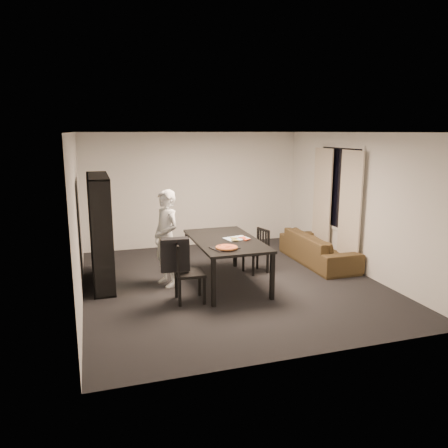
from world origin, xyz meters
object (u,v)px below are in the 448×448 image
object	(u,v)px
baking_tray	(224,248)
chair_right	(259,248)
bookshelf	(100,231)
chair_left	(184,268)
sofa	(318,248)
pepperoni_pizza	(227,247)
dining_table	(226,243)
person	(166,238)

from	to	relation	value
baking_tray	chair_right	bearing A→B (deg)	45.36
bookshelf	chair_left	world-z (taller)	bookshelf
bookshelf	sofa	bearing A→B (deg)	-0.15
baking_tray	pepperoni_pizza	size ratio (longest dim) A/B	1.14
baking_tray	pepperoni_pizza	bearing A→B (deg)	-70.93
bookshelf	dining_table	world-z (taller)	bookshelf
person	baking_tray	xyz separation A→B (m)	(0.79, -0.80, -0.02)
chair_right	sofa	size ratio (longest dim) A/B	0.40
person	baking_tray	size ratio (longest dim) A/B	4.16
bookshelf	sofa	xyz separation A→B (m)	(4.21, -0.01, -0.65)
bookshelf	sofa	size ratio (longest dim) A/B	0.93
pepperoni_pizza	person	bearing A→B (deg)	133.19
bookshelf	chair_right	distance (m)	2.90
baking_tray	sofa	xyz separation A→B (m)	(2.36, 1.19, -0.51)
dining_table	pepperoni_pizza	bearing A→B (deg)	-106.30
person	sofa	xyz separation A→B (m)	(3.15, 0.38, -0.53)
person	sofa	size ratio (longest dim) A/B	0.82
chair_left	chair_right	xyz separation A→B (m)	(1.67, 1.05, -0.07)
person	baking_tray	world-z (taller)	person
dining_table	chair_right	size ratio (longest dim) A/B	2.33
chair_left	person	size ratio (longest dim) A/B	0.57
person	dining_table	bearing A→B (deg)	54.60
dining_table	pepperoni_pizza	size ratio (longest dim) A/B	5.49
chair_left	sofa	world-z (taller)	chair_left
chair_left	person	xyz separation A→B (m)	(-0.11, 0.84, 0.29)
person	chair_right	bearing A→B (deg)	76.19
chair_left	chair_right	bearing A→B (deg)	-54.74
baking_tray	person	bearing A→B (deg)	134.38
bookshelf	chair_right	xyz separation A→B (m)	(2.85, -0.19, -0.48)
dining_table	baking_tray	world-z (taller)	baking_tray
bookshelf	dining_table	bearing A→B (deg)	-17.79
chair_right	person	xyz separation A→B (m)	(-1.79, -0.21, 0.36)
dining_table	baking_tray	distance (m)	0.58
dining_table	person	size ratio (longest dim) A/B	1.16
sofa	baking_tray	bearing A→B (deg)	116.68
sofa	person	bearing A→B (deg)	96.97
dining_table	chair_right	world-z (taller)	chair_right
chair_right	pepperoni_pizza	distance (m)	1.49
chair_left	baking_tray	size ratio (longest dim) A/B	2.38
bookshelf	chair_right	bearing A→B (deg)	-3.73
dining_table	chair_left	xyz separation A→B (m)	(-0.86, -0.58, -0.19)
bookshelf	baking_tray	bearing A→B (deg)	-32.92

